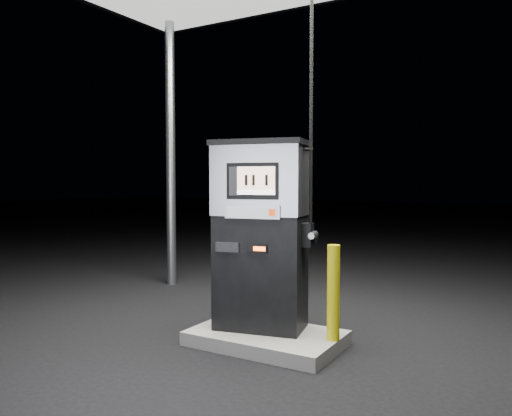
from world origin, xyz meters
The scene contains 5 objects.
ground centered at (0.00, 0.00, 0.00)m, with size 80.00×80.00×0.00m, color black.
pump_island centered at (0.00, 0.00, 0.07)m, with size 1.60×1.00×0.15m, color slate.
fuel_dispenser centered at (-0.11, 0.09, 1.22)m, with size 1.20×0.82×4.32m.
bollard_left centered at (-0.74, 0.18, 0.56)m, with size 0.11×0.11×0.81m, color #CDC20B.
bollard_right centered at (0.74, 0.09, 0.64)m, with size 0.13×0.13×0.99m, color #CDC20B.
Camera 1 is at (2.61, -4.69, 1.78)m, focal length 35.00 mm.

